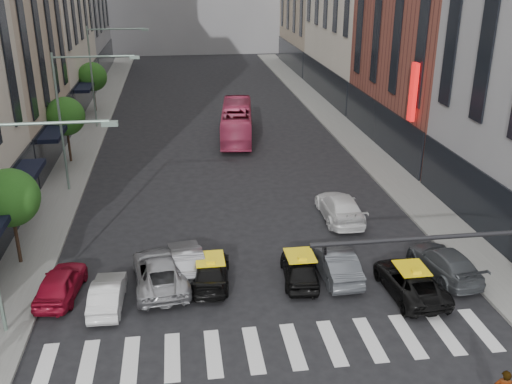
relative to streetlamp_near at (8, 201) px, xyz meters
name	(u,v)px	position (x,y,z in m)	size (l,w,h in m)	color
ground	(285,372)	(10.04, -4.00, -5.90)	(160.00, 160.00, 0.00)	black
sidewalk_left	(83,146)	(-1.46, 26.00, -5.83)	(3.00, 96.00, 0.15)	slate
sidewalk_right	(350,135)	(21.54, 26.00, -5.83)	(3.00, 96.00, 0.15)	slate
tree_near	(10,198)	(-1.76, 6.00, -2.25)	(2.88, 2.88, 4.95)	black
tree_mid	(65,116)	(-1.76, 22.00, -2.25)	(2.88, 2.88, 4.95)	black
tree_far	(92,77)	(-1.76, 38.00, -2.25)	(2.88, 2.88, 4.95)	black
streetlamp_near	(8,201)	(0.00, 0.00, 0.00)	(5.38, 0.25, 9.00)	gray
streetlamp_mid	(74,104)	(0.00, 16.00, 0.00)	(5.38, 0.25, 9.00)	gray
streetlamp_far	(101,63)	(0.00, 32.00, 0.00)	(5.38, 0.25, 9.00)	gray
traffic_signal	(511,267)	(17.74, -5.00, -1.43)	(10.10, 0.20, 6.00)	black
liberty_sign	(413,92)	(22.64, 16.00, 0.10)	(0.30, 0.70, 4.00)	red
car_red	(61,283)	(0.84, 2.60, -5.21)	(1.64, 4.08, 1.39)	maroon
car_white_front	(107,294)	(3.04, 1.47, -5.28)	(1.33, 3.81, 1.25)	silver
car_silver	(160,271)	(5.34, 3.00, -5.17)	(2.43, 5.26, 1.46)	gray
taxi_left	(210,271)	(7.70, 2.86, -5.27)	(1.78, 4.37, 1.27)	black
taxi_center	(300,268)	(11.94, 2.44, -5.23)	(1.60, 3.97, 1.35)	black
car_grey_mid	(336,263)	(13.77, 2.65, -5.17)	(1.55, 4.45, 1.47)	#44484C
taxi_right	(410,281)	(16.74, 0.60, -5.24)	(2.20, 4.76, 1.32)	black
car_grey_curb	(444,262)	(19.06, 2.03, -5.21)	(1.94, 4.77, 1.39)	#42464A
car_row2_left	(187,261)	(6.61, 3.86, -5.19)	(1.51, 4.33, 1.43)	#96979B
car_row2_right	(340,207)	(15.82, 9.13, -5.14)	(2.14, 5.27, 1.53)	white
bus	(237,122)	(11.57, 26.87, -4.43)	(2.47, 10.57, 2.94)	#BB375C
rider	(506,378)	(16.72, -7.24, -4.24)	(0.61, 0.40, 1.69)	gray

